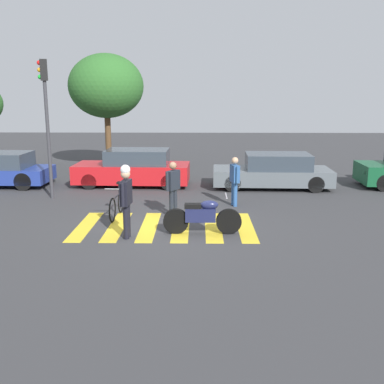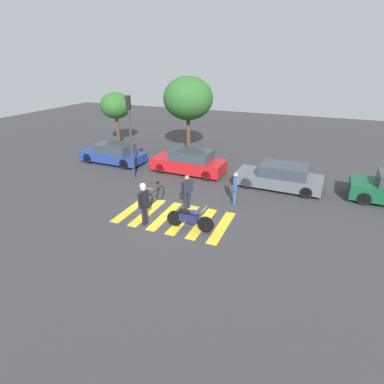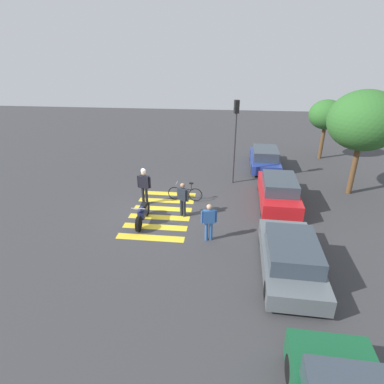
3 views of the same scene
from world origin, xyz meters
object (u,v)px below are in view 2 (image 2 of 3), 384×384
Objects in this scene: officer_on_foot at (144,200)px; car_red_convertible at (189,162)px; leaning_bicycle at (155,196)px; officer_by_motorcycle at (187,190)px; traffic_light_pole at (130,126)px; car_blue_hatchback at (114,154)px; car_grey_coupe at (280,177)px; pedestrian_bystander at (235,186)px; police_motorcycle at (190,219)px.

car_red_convertible is (-0.77, 6.71, -0.44)m from officer_on_foot.
officer_by_motorcycle is at bearing 3.77° from leaning_bicycle.
car_blue_hatchback is at bearing 143.79° from traffic_light_pole.
officer_by_motorcycle is 0.37× the size of car_blue_hatchback.
car_grey_coupe is at bearing -3.39° from car_red_convertible.
officer_on_foot is (0.61, -1.99, 0.73)m from leaning_bicycle.
car_blue_hatchback is (-6.28, 6.56, -0.48)m from officer_on_foot.
car_grey_coupe is (5.39, 4.39, 0.25)m from leaning_bicycle.
car_red_convertible is at bearing 139.22° from pedestrian_bystander.
car_blue_hatchback is 11.05m from car_grey_coupe.
car_blue_hatchback is (-5.67, 4.58, 0.25)m from leaning_bicycle.
car_red_convertible is at bearing 40.87° from traffic_light_pole.
pedestrian_bystander reaches higher than car_red_convertible.
car_grey_coupe is (1.75, 2.94, -0.28)m from pedestrian_bystander.
officer_by_motorcycle is at bearing 62.82° from officer_on_foot.
leaning_bicycle is at bearing 107.13° from officer_on_foot.
car_red_convertible reaches higher than leaning_bicycle.
officer_on_foot is (-1.94, -0.39, 0.66)m from police_motorcycle.
leaning_bicycle is at bearing -140.81° from car_grey_coupe.
car_grey_coupe is (11.05, -0.19, -0.01)m from car_blue_hatchback.
officer_by_motorcycle is (1.08, 2.10, -0.18)m from officer_on_foot.
pedestrian_bystander is 0.36× the size of car_blue_hatchback.
police_motorcycle is at bearing -32.05° from leaning_bicycle.
car_blue_hatchback is at bearing 148.74° from officer_by_motorcycle.
officer_on_foot is 0.41× the size of car_grey_coupe.
police_motorcycle is 0.46× the size of car_blue_hatchback.
officer_on_foot is 0.40× the size of traffic_light_pole.
leaning_bicycle is 4.73m from car_red_convertible.
police_motorcycle is 1.15× the size of leaning_bicycle.
officer_by_motorcycle is 5.66m from car_grey_coupe.
traffic_light_pole reaches higher than car_blue_hatchback.
pedestrian_bystander is 0.34× the size of traffic_light_pole.
car_grey_coupe is at bearing 39.19° from leaning_bicycle.
car_grey_coupe is at bearing 13.34° from traffic_light_pole.
car_red_convertible is (5.51, 0.14, 0.04)m from car_blue_hatchback.
traffic_light_pole reaches higher than officer_by_motorcycle.
traffic_light_pole is at bearing -36.21° from car_blue_hatchback.
officer_on_foot is 6.76m from car_red_convertible.
car_grey_coupe is (2.84, 5.99, 0.17)m from police_motorcycle.
officer_on_foot is 4.58m from pedestrian_bystander.
traffic_light_pole is at bearing 127.28° from officer_on_foot.
officer_on_foot reaches higher than police_motorcycle.
car_grey_coupe is (3.70, 4.28, -0.31)m from officer_by_motorcycle.
police_motorcycle is 1.28× the size of pedestrian_bystander.
leaning_bicycle is 1.78m from officer_by_motorcycle.
traffic_light_pole reaches higher than leaning_bicycle.
officer_by_motorcycle is at bearing -68.17° from car_red_convertible.
car_grey_coupe reaches higher than police_motorcycle.
pedestrian_bystander is (3.02, 3.43, -0.21)m from officer_on_foot.
officer_on_foot is 1.18× the size of pedestrian_bystander.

